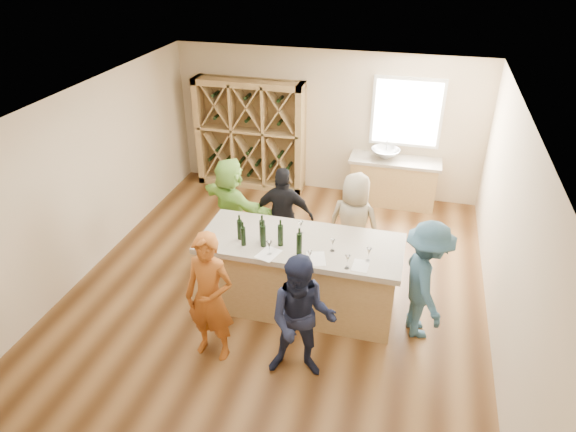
% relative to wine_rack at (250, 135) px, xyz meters
% --- Properties ---
extents(floor, '(6.00, 7.00, 0.10)m').
position_rel_wine_rack_xyz_m(floor, '(1.50, -3.27, -1.15)').
color(floor, brown).
rests_on(floor, ground).
extents(ceiling, '(6.00, 7.00, 0.10)m').
position_rel_wine_rack_xyz_m(ceiling, '(1.50, -3.27, 1.75)').
color(ceiling, white).
rests_on(ceiling, ground).
extents(wall_back, '(6.00, 0.10, 2.80)m').
position_rel_wine_rack_xyz_m(wall_back, '(1.50, 0.28, 0.30)').
color(wall_back, beige).
rests_on(wall_back, ground).
extents(wall_front, '(6.00, 0.10, 2.80)m').
position_rel_wine_rack_xyz_m(wall_front, '(1.50, -6.82, 0.30)').
color(wall_front, beige).
rests_on(wall_front, ground).
extents(wall_left, '(0.10, 7.00, 2.80)m').
position_rel_wine_rack_xyz_m(wall_left, '(-1.55, -3.27, 0.30)').
color(wall_left, beige).
rests_on(wall_left, ground).
extents(wall_right, '(0.10, 7.00, 2.80)m').
position_rel_wine_rack_xyz_m(wall_right, '(4.55, -3.27, 0.30)').
color(wall_right, beige).
rests_on(wall_right, ground).
extents(window_frame, '(1.30, 0.06, 1.30)m').
position_rel_wine_rack_xyz_m(window_frame, '(3.00, 0.20, 0.65)').
color(window_frame, white).
rests_on(window_frame, wall_back).
extents(window_pane, '(1.18, 0.01, 1.18)m').
position_rel_wine_rack_xyz_m(window_pane, '(3.00, 0.17, 0.65)').
color(window_pane, white).
rests_on(window_pane, wall_back).
extents(wine_rack, '(2.20, 0.45, 2.20)m').
position_rel_wine_rack_xyz_m(wine_rack, '(0.00, 0.00, 0.00)').
color(wine_rack, '#A98651').
rests_on(wine_rack, floor).
extents(back_counter_base, '(1.60, 0.58, 0.86)m').
position_rel_wine_rack_xyz_m(back_counter_base, '(2.90, -0.07, -0.67)').
color(back_counter_base, '#A98651').
rests_on(back_counter_base, floor).
extents(back_counter_top, '(1.70, 0.62, 0.06)m').
position_rel_wine_rack_xyz_m(back_counter_top, '(2.90, -0.07, -0.21)').
color(back_counter_top, '#A29785').
rests_on(back_counter_top, back_counter_base).
extents(sink, '(0.54, 0.54, 0.19)m').
position_rel_wine_rack_xyz_m(sink, '(2.70, -0.07, -0.09)').
color(sink, silver).
rests_on(sink, back_counter_top).
extents(faucet, '(0.02, 0.02, 0.30)m').
position_rel_wine_rack_xyz_m(faucet, '(2.70, 0.11, -0.03)').
color(faucet, silver).
rests_on(faucet, back_counter_top).
extents(tasting_counter_base, '(2.60, 1.00, 1.00)m').
position_rel_wine_rack_xyz_m(tasting_counter_base, '(1.91, -3.56, -0.60)').
color(tasting_counter_base, '#A98651').
rests_on(tasting_counter_base, floor).
extents(tasting_counter_top, '(2.72, 1.12, 0.08)m').
position_rel_wine_rack_xyz_m(tasting_counter_top, '(1.91, -3.56, -0.06)').
color(tasting_counter_top, '#A29785').
rests_on(tasting_counter_top, tasting_counter_base).
extents(wine_bottle_a, '(0.09, 0.09, 0.28)m').
position_rel_wine_rack_xyz_m(wine_bottle_a, '(1.11, -3.71, 0.12)').
color(wine_bottle_a, black).
rests_on(wine_bottle_a, tasting_counter_top).
extents(wine_bottle_b, '(0.08, 0.08, 0.27)m').
position_rel_wine_rack_xyz_m(wine_bottle_b, '(1.20, -3.85, 0.11)').
color(wine_bottle_b, black).
rests_on(wine_bottle_b, tasting_counter_top).
extents(wine_bottle_c, '(0.08, 0.08, 0.31)m').
position_rel_wine_rack_xyz_m(wine_bottle_c, '(1.41, -3.69, 0.14)').
color(wine_bottle_c, black).
rests_on(wine_bottle_c, tasting_counter_top).
extents(wine_bottle_d, '(0.10, 0.10, 0.31)m').
position_rel_wine_rack_xyz_m(wine_bottle_d, '(1.46, -3.80, 0.13)').
color(wine_bottle_d, black).
rests_on(wine_bottle_d, tasting_counter_top).
extents(wine_bottle_e, '(0.08, 0.08, 0.30)m').
position_rel_wine_rack_xyz_m(wine_bottle_e, '(1.67, -3.73, 0.13)').
color(wine_bottle_e, black).
rests_on(wine_bottle_e, tasting_counter_top).
extents(wine_glass_a, '(0.09, 0.09, 0.20)m').
position_rel_wine_rack_xyz_m(wine_glass_a, '(1.59, -3.97, 0.08)').
color(wine_glass_a, white).
rests_on(wine_glass_a, tasting_counter_top).
extents(wine_glass_b, '(0.08, 0.08, 0.16)m').
position_rel_wine_rack_xyz_m(wine_glass_b, '(2.13, -4.03, 0.06)').
color(wine_glass_b, white).
rests_on(wine_glass_b, tasting_counter_top).
extents(wine_glass_c, '(0.07, 0.07, 0.18)m').
position_rel_wine_rack_xyz_m(wine_glass_c, '(2.60, -4.02, 0.07)').
color(wine_glass_c, white).
rests_on(wine_glass_c, tasting_counter_top).
extents(wine_glass_d, '(0.08, 0.08, 0.17)m').
position_rel_wine_rack_xyz_m(wine_glass_d, '(2.36, -3.69, 0.06)').
color(wine_glass_d, white).
rests_on(wine_glass_d, tasting_counter_top).
extents(wine_glass_e, '(0.09, 0.09, 0.19)m').
position_rel_wine_rack_xyz_m(wine_glass_e, '(2.83, -3.80, 0.08)').
color(wine_glass_e, white).
rests_on(wine_glass_e, tasting_counter_top).
extents(tasting_menu_a, '(0.32, 0.38, 0.00)m').
position_rel_wine_rack_xyz_m(tasting_menu_a, '(1.58, -3.97, -0.02)').
color(tasting_menu_a, white).
rests_on(tasting_menu_a, tasting_counter_top).
extents(tasting_menu_b, '(0.31, 0.37, 0.00)m').
position_rel_wine_rack_xyz_m(tasting_menu_b, '(2.19, -3.92, -0.02)').
color(tasting_menu_b, white).
rests_on(tasting_menu_b, tasting_counter_top).
extents(tasting_menu_c, '(0.21, 0.28, 0.00)m').
position_rel_wine_rack_xyz_m(tasting_menu_c, '(2.76, -3.93, -0.02)').
color(tasting_menu_c, white).
rests_on(tasting_menu_c, tasting_counter_top).
extents(person_near_left, '(0.67, 0.52, 1.74)m').
position_rel_wine_rack_xyz_m(person_near_left, '(1.08, -4.75, -0.23)').
color(person_near_left, '#994C19').
rests_on(person_near_left, floor).
extents(person_near_right, '(0.85, 0.55, 1.65)m').
position_rel_wine_rack_xyz_m(person_near_right, '(2.22, -4.79, -0.28)').
color(person_near_right, '#191E38').
rests_on(person_near_right, floor).
extents(person_server, '(0.79, 1.17, 1.67)m').
position_rel_wine_rack_xyz_m(person_server, '(3.57, -3.69, -0.27)').
color(person_server, '#335972').
rests_on(person_server, floor).
extents(person_far_mid, '(0.98, 0.56, 1.61)m').
position_rel_wine_rack_xyz_m(person_far_mid, '(1.38, -2.50, -0.30)').
color(person_far_mid, black).
rests_on(person_far_mid, floor).
extents(person_far_right, '(0.90, 0.68, 1.66)m').
position_rel_wine_rack_xyz_m(person_far_right, '(2.48, -2.53, -0.27)').
color(person_far_right, gray).
rests_on(person_far_right, floor).
extents(person_far_left, '(1.60, 1.19, 1.64)m').
position_rel_wine_rack_xyz_m(person_far_left, '(0.48, -2.43, -0.28)').
color(person_far_left, '#8CC64C').
rests_on(person_far_left, floor).
extents(wine_bottle_f, '(0.07, 0.07, 0.30)m').
position_rel_wine_rack_xyz_m(wine_bottle_f, '(1.96, -3.86, 0.13)').
color(wine_bottle_f, black).
rests_on(wine_bottle_f, tasting_counter_top).
extents(wine_glass_f, '(0.07, 0.07, 0.18)m').
position_rel_wine_rack_xyz_m(wine_glass_f, '(1.86, -3.36, 0.07)').
color(wine_glass_f, white).
rests_on(wine_glass_f, tasting_counter_top).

